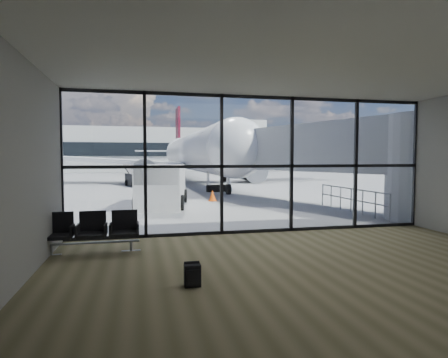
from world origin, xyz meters
name	(u,v)px	position (x,y,z in m)	size (l,w,h in m)	color
ground	(167,176)	(0.00, 40.00, 0.00)	(220.00, 220.00, 0.00)	slate
lounge_shell	(331,149)	(0.00, -4.80, 2.65)	(12.02, 8.01, 4.51)	brown
glass_curtain_wall	(257,165)	(0.00, 0.00, 2.25)	(12.10, 0.12, 4.50)	white
jet_bridge	(303,153)	(4.90, 7.07, 2.76)	(8.00, 16.50, 4.33)	#95979A
apron_railing	(351,197)	(5.60, 3.50, 0.72)	(0.06, 5.46, 1.11)	gray
far_terminal	(156,149)	(-0.59, 61.97, 4.21)	(80.00, 12.20, 11.00)	silver
tree_3	(22,147)	(-27.00, 72.00, 4.63)	(4.95, 4.95, 7.12)	#382619
tree_4	(54,145)	(-21.00, 72.00, 5.25)	(5.61, 5.61, 8.07)	#382619
tree_5	(84,142)	(-15.00, 72.00, 5.88)	(6.27, 6.27, 9.03)	#382619
seating_row	(92,230)	(-5.00, -1.48, 0.59)	(2.40, 0.66, 1.06)	gray
backpack	(192,275)	(-2.81, -4.72, 0.23)	(0.32, 0.29, 0.47)	black
airliner	(195,153)	(2.02, 27.60, 3.02)	(33.31, 38.51, 9.93)	white
service_van	(162,185)	(-2.66, 7.44, 1.08)	(2.99, 5.11, 2.10)	silver
belt_loader	(138,179)	(-3.91, 21.89, 0.63)	(2.54, 4.31, 1.88)	black
mobile_stairs	(18,191)	(-10.73, 12.31, 0.53)	(2.10, 3.38, 2.23)	gold
traffic_cone_a	(212,196)	(0.31, 9.30, 0.31)	(0.46, 0.46, 0.65)	#ED550C
traffic_cone_b	(179,188)	(-0.97, 15.15, 0.32)	(0.46, 0.46, 0.66)	orange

